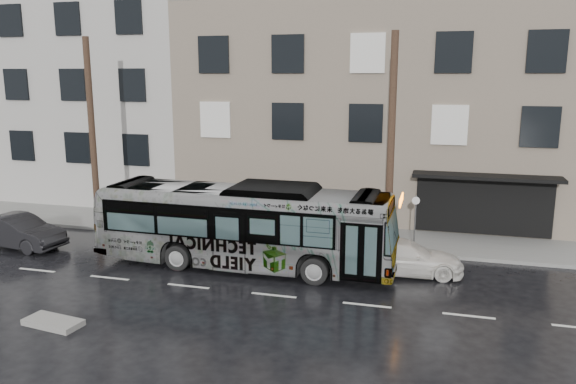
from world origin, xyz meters
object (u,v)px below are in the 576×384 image
(bus, at_px, (244,225))
(white_sedan, at_px, (404,257))
(utility_pole_front, at_px, (391,144))
(sign_post, at_px, (415,224))
(utility_pole_rear, at_px, (92,135))
(dark_sedan, at_px, (18,231))

(bus, height_order, white_sedan, bus)
(utility_pole_front, bearing_deg, white_sedan, -70.64)
(white_sedan, bearing_deg, sign_post, -12.31)
(utility_pole_rear, height_order, sign_post, utility_pole_rear)
(bus, distance_m, white_sedan, 6.26)
(bus, bearing_deg, sign_post, -62.68)
(sign_post, relative_size, bus, 0.20)
(bus, bearing_deg, white_sedan, -81.66)
(utility_pole_rear, bearing_deg, bus, -20.01)
(bus, relative_size, white_sedan, 2.68)
(utility_pole_rear, relative_size, white_sedan, 2.03)
(sign_post, relative_size, white_sedan, 0.54)
(sign_post, distance_m, white_sedan, 2.49)
(white_sedan, relative_size, dark_sedan, 1.02)
(utility_pole_front, distance_m, white_sedan, 4.73)
(utility_pole_front, distance_m, bus, 6.85)
(white_sedan, bearing_deg, utility_pole_rear, 74.99)
(bus, bearing_deg, utility_pole_rear, 70.91)
(utility_pole_rear, relative_size, bus, 0.76)
(dark_sedan, bearing_deg, bus, -81.01)
(bus, bearing_deg, utility_pole_front, -58.13)
(utility_pole_front, distance_m, sign_post, 3.48)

